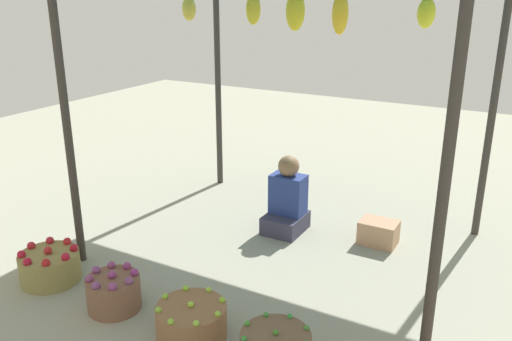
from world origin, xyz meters
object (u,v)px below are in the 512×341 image
vendor_person (287,202)px  basket_red_apples (50,266)px  basket_limes (191,321)px  wooden_crate_near_vendor (378,233)px  basket_purple_onions (114,292)px

vendor_person → basket_red_apples: vendor_person is taller
vendor_person → basket_limes: 1.90m
vendor_person → wooden_crate_near_vendor: vendor_person is taller
vendor_person → basket_red_apples: size_ratio=1.59×
basket_red_apples → basket_purple_onions: basket_purple_onions is taller
basket_purple_onions → vendor_person: bearing=74.1°
basket_limes → wooden_crate_near_vendor: size_ratio=1.42×
basket_red_apples → vendor_person: bearing=54.9°
basket_red_apples → basket_purple_onions: size_ratio=1.21×
vendor_person → basket_limes: size_ratio=1.57×
basket_red_apples → wooden_crate_near_vendor: (2.19, 1.99, -0.02)m
basket_red_apples → basket_limes: size_ratio=0.98×
basket_red_apples → wooden_crate_near_vendor: 2.96m
vendor_person → wooden_crate_near_vendor: size_ratio=2.23×
basket_purple_onions → basket_limes: size_ratio=0.82×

